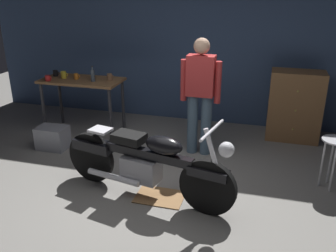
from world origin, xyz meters
The scene contains 15 objects.
ground_plane centered at (0.00, 0.00, 0.00)m, with size 12.00×12.00×0.00m, color gray.
back_wall centered at (0.00, 2.80, 1.55)m, with size 8.00×0.12×3.10m, color #384C70.
workbench centered at (-1.77, 1.70, 0.79)m, with size 1.30×0.64×0.90m.
motorcycle centered at (-0.13, 0.06, 0.45)m, with size 2.16×0.75×1.00m.
person_standing centered at (0.23, 1.39, 0.93)m, with size 0.57×0.23×1.67m.
shop_stool centered at (1.96, 0.84, 0.50)m, with size 0.32×0.32×0.64m.
wooden_dresser centered at (1.57, 2.30, 0.55)m, with size 0.80×0.47×1.10m.
drip_tray centered at (0.03, 0.07, 0.01)m, with size 0.56×0.40×0.01m, color olive.
storage_bin centered at (-1.92, 0.95, 0.17)m, with size 0.44×0.32×0.34m, color gray.
mug_red_diner centered at (-2.23, 1.47, 0.94)m, with size 0.11×0.08×0.09m.
mug_yellow_tall centered at (-2.07, 1.69, 0.96)m, with size 0.12×0.09×0.11m.
mug_brown_stoneware centered at (-1.30, 1.76, 0.95)m, with size 0.12×0.08×0.11m.
mug_black_matte centered at (-2.28, 1.78, 0.95)m, with size 0.11×0.08×0.10m.
mug_orange_travel centered at (-1.85, 1.69, 0.95)m, with size 0.10×0.07×0.09m.
bottle centered at (-1.52, 1.62, 1.00)m, with size 0.06×0.06×0.24m.
Camera 1 is at (1.10, -3.44, 2.34)m, focal length 38.94 mm.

